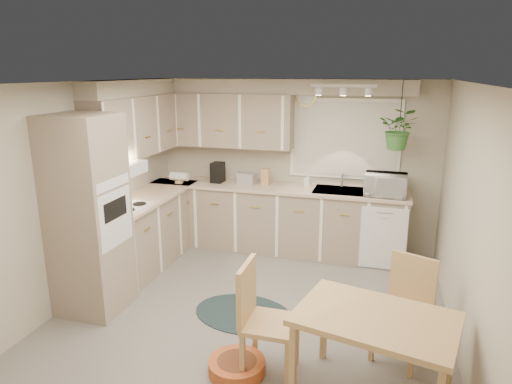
# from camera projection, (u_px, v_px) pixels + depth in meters

# --- Properties ---
(floor) EXTENTS (4.20, 4.20, 0.00)m
(floor) POSITION_uv_depth(u_px,v_px,m) (253.00, 311.00, 4.91)
(floor) COLOR slate
(floor) RESTS_ON ground
(ceiling) EXTENTS (4.20, 4.20, 0.00)m
(ceiling) POSITION_uv_depth(u_px,v_px,m) (253.00, 83.00, 4.29)
(ceiling) COLOR silver
(ceiling) RESTS_ON wall_back
(wall_back) EXTENTS (4.00, 0.04, 2.40)m
(wall_back) POSITION_uv_depth(u_px,v_px,m) (294.00, 165.00, 6.55)
(wall_back) COLOR #ACA38E
(wall_back) RESTS_ON floor
(wall_front) EXTENTS (4.00, 0.04, 2.40)m
(wall_front) POSITION_uv_depth(u_px,v_px,m) (152.00, 304.00, 2.65)
(wall_front) COLOR #ACA38E
(wall_front) RESTS_ON floor
(wall_left) EXTENTS (0.04, 4.20, 2.40)m
(wall_left) POSITION_uv_depth(u_px,v_px,m) (83.00, 191.00, 5.13)
(wall_left) COLOR #ACA38E
(wall_left) RESTS_ON floor
(wall_right) EXTENTS (0.04, 4.20, 2.40)m
(wall_right) POSITION_uv_depth(u_px,v_px,m) (468.00, 222.00, 4.07)
(wall_right) COLOR #ACA38E
(wall_right) RESTS_ON floor
(base_cab_left) EXTENTS (0.60, 1.85, 0.90)m
(base_cab_left) POSITION_uv_depth(u_px,v_px,m) (149.00, 231.00, 6.06)
(base_cab_left) COLOR gray
(base_cab_left) RESTS_ON floor
(base_cab_back) EXTENTS (3.60, 0.60, 0.90)m
(base_cab_back) POSITION_uv_depth(u_px,v_px,m) (275.00, 219.00, 6.52)
(base_cab_back) COLOR gray
(base_cab_back) RESTS_ON floor
(counter_left) EXTENTS (0.64, 1.89, 0.04)m
(counter_left) POSITION_uv_depth(u_px,v_px,m) (147.00, 197.00, 5.93)
(counter_left) COLOR beige
(counter_left) RESTS_ON base_cab_left
(counter_back) EXTENTS (3.64, 0.64, 0.04)m
(counter_back) POSITION_uv_depth(u_px,v_px,m) (275.00, 188.00, 6.39)
(counter_back) COLOR beige
(counter_back) RESTS_ON base_cab_back
(oven_stack) EXTENTS (0.65, 0.65, 2.10)m
(oven_stack) POSITION_uv_depth(u_px,v_px,m) (88.00, 216.00, 4.74)
(oven_stack) COLOR gray
(oven_stack) RESTS_ON floor
(wall_oven_face) EXTENTS (0.02, 0.56, 0.58)m
(wall_oven_face) POSITION_uv_depth(u_px,v_px,m) (115.00, 218.00, 4.65)
(wall_oven_face) COLOR silver
(wall_oven_face) RESTS_ON oven_stack
(upper_cab_left) EXTENTS (0.35, 2.00, 0.75)m
(upper_cab_left) POSITION_uv_depth(u_px,v_px,m) (139.00, 126.00, 5.85)
(upper_cab_left) COLOR gray
(upper_cab_left) RESTS_ON wall_left
(upper_cab_back) EXTENTS (2.00, 0.35, 0.75)m
(upper_cab_back) POSITION_uv_depth(u_px,v_px,m) (224.00, 120.00, 6.49)
(upper_cab_back) COLOR gray
(upper_cab_back) RESTS_ON wall_back
(soffit_left) EXTENTS (0.30, 2.00, 0.20)m
(soffit_left) POSITION_uv_depth(u_px,v_px,m) (134.00, 88.00, 5.73)
(soffit_left) COLOR #ACA38E
(soffit_left) RESTS_ON wall_left
(soffit_back) EXTENTS (3.60, 0.30, 0.20)m
(soffit_back) POSITION_uv_depth(u_px,v_px,m) (279.00, 86.00, 6.18)
(soffit_back) COLOR #ACA38E
(soffit_back) RESTS_ON wall_back
(cooktop) EXTENTS (0.52, 0.58, 0.02)m
(cooktop) POSITION_uv_depth(u_px,v_px,m) (124.00, 207.00, 5.39)
(cooktop) COLOR silver
(cooktop) RESTS_ON counter_left
(range_hood) EXTENTS (0.40, 0.60, 0.14)m
(range_hood) POSITION_uv_depth(u_px,v_px,m) (120.00, 170.00, 5.28)
(range_hood) COLOR silver
(range_hood) RESTS_ON upper_cab_left
(window_blinds) EXTENTS (1.40, 0.02, 1.00)m
(window_blinds) POSITION_uv_depth(u_px,v_px,m) (344.00, 139.00, 6.23)
(window_blinds) COLOR silver
(window_blinds) RESTS_ON wall_back
(window_frame) EXTENTS (1.50, 0.02, 1.10)m
(window_frame) POSITION_uv_depth(u_px,v_px,m) (345.00, 139.00, 6.24)
(window_frame) COLOR white
(window_frame) RESTS_ON wall_back
(sink) EXTENTS (0.70, 0.48, 0.10)m
(sink) POSITION_uv_depth(u_px,v_px,m) (340.00, 193.00, 6.16)
(sink) COLOR #ADAFB5
(sink) RESTS_ON counter_back
(dishwasher_front) EXTENTS (0.58, 0.02, 0.83)m
(dishwasher_front) POSITION_uv_depth(u_px,v_px,m) (383.00, 239.00, 5.84)
(dishwasher_front) COLOR silver
(dishwasher_front) RESTS_ON base_cab_back
(track_light_bar) EXTENTS (0.80, 0.04, 0.04)m
(track_light_bar) POSITION_uv_depth(u_px,v_px,m) (343.00, 86.00, 5.56)
(track_light_bar) COLOR silver
(track_light_bar) RESTS_ON ceiling
(wall_clock) EXTENTS (0.30, 0.03, 0.30)m
(wall_clock) POSITION_uv_depth(u_px,v_px,m) (306.00, 95.00, 6.23)
(wall_clock) COLOR gold
(wall_clock) RESTS_ON wall_back
(dining_table) EXTENTS (1.32, 1.03, 0.73)m
(dining_table) POSITION_uv_depth(u_px,v_px,m) (373.00, 359.00, 3.51)
(dining_table) COLOR tan
(dining_table) RESTS_ON floor
(chair_left) EXTENTS (0.46, 0.46, 0.99)m
(chair_left) POSITION_uv_depth(u_px,v_px,m) (271.00, 321.00, 3.80)
(chair_left) COLOR tan
(chair_left) RESTS_ON floor
(chair_back) EXTENTS (0.58, 0.58, 0.94)m
(chair_back) POSITION_uv_depth(u_px,v_px,m) (402.00, 312.00, 3.99)
(chair_back) COLOR tan
(chair_back) RESTS_ON floor
(braided_rug) EXTENTS (1.17, 0.94, 0.01)m
(braided_rug) POSITION_uv_depth(u_px,v_px,m) (243.00, 313.00, 4.86)
(braided_rug) COLOR black
(braided_rug) RESTS_ON floor
(pet_bed) EXTENTS (0.59, 0.59, 0.11)m
(pet_bed) POSITION_uv_depth(u_px,v_px,m) (237.00, 366.00, 3.91)
(pet_bed) COLOR #C14D26
(pet_bed) RESTS_ON floor
(microwave) EXTENTS (0.53, 0.31, 0.36)m
(microwave) POSITION_uv_depth(u_px,v_px,m) (386.00, 182.00, 5.86)
(microwave) COLOR silver
(microwave) RESTS_ON counter_back
(soap_bottle) EXTENTS (0.09, 0.18, 0.08)m
(soap_bottle) POSITION_uv_depth(u_px,v_px,m) (307.00, 183.00, 6.41)
(soap_bottle) COLOR silver
(soap_bottle) RESTS_ON counter_back
(hanging_plant) EXTENTS (0.55, 0.59, 0.40)m
(hanging_plant) POSITION_uv_depth(u_px,v_px,m) (399.00, 133.00, 5.66)
(hanging_plant) COLOR #346D2B
(hanging_plant) RESTS_ON ceiling
(coffee_maker) EXTENTS (0.17, 0.21, 0.29)m
(coffee_maker) POSITION_uv_depth(u_px,v_px,m) (218.00, 172.00, 6.58)
(coffee_maker) COLOR black
(coffee_maker) RESTS_ON counter_back
(toaster) EXTENTS (0.29, 0.20, 0.16)m
(toaster) POSITION_uv_depth(u_px,v_px,m) (247.00, 178.00, 6.50)
(toaster) COLOR #ADAFB5
(toaster) RESTS_ON counter_back
(knife_block) EXTENTS (0.11, 0.11, 0.23)m
(knife_block) POSITION_uv_depth(u_px,v_px,m) (266.00, 177.00, 6.45)
(knife_block) COLOR tan
(knife_block) RESTS_ON counter_back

